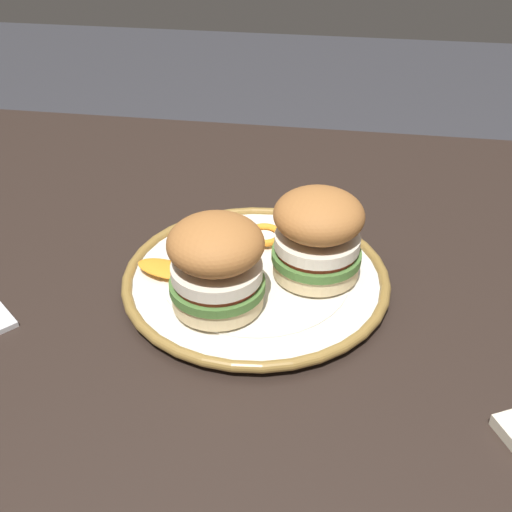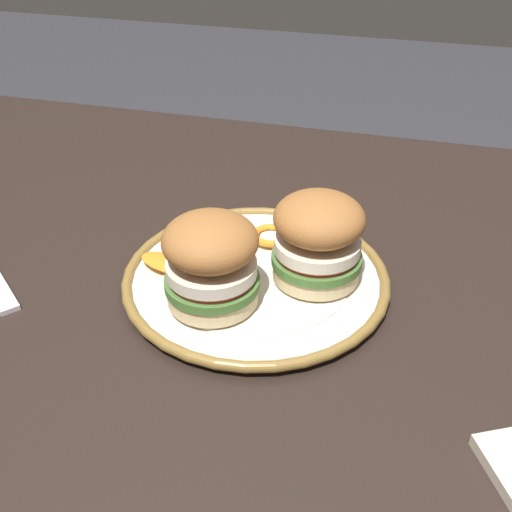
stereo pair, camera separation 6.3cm
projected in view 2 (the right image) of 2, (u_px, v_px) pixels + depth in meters
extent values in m
cube|color=black|center=(215.00, 304.00, 0.71)|extent=(1.23, 0.99, 0.03)
cube|color=black|center=(48.00, 278.00, 1.39)|extent=(0.06, 0.06, 0.73)
cylinder|color=silver|center=(256.00, 281.00, 0.71)|extent=(0.28, 0.28, 0.01)
torus|color=olive|center=(256.00, 276.00, 0.70)|extent=(0.30, 0.30, 0.01)
cylinder|color=silver|center=(256.00, 276.00, 0.70)|extent=(0.21, 0.21, 0.00)
cylinder|color=beige|center=(316.00, 269.00, 0.69)|extent=(0.10, 0.10, 0.02)
cylinder|color=#477033|center=(317.00, 258.00, 0.68)|extent=(0.10, 0.10, 0.01)
cylinder|color=#BC3828|center=(317.00, 252.00, 0.68)|extent=(0.09, 0.09, 0.01)
cylinder|color=silver|center=(318.00, 245.00, 0.67)|extent=(0.09, 0.09, 0.01)
ellipsoid|color=#A36633|center=(319.00, 219.00, 0.65)|extent=(0.14, 0.14, 0.05)
cylinder|color=beige|center=(213.00, 292.00, 0.66)|extent=(0.10, 0.10, 0.02)
cylinder|color=#477033|center=(212.00, 282.00, 0.65)|extent=(0.10, 0.10, 0.01)
cylinder|color=#BC3828|center=(212.00, 275.00, 0.64)|extent=(0.09, 0.09, 0.01)
cylinder|color=silver|center=(211.00, 268.00, 0.64)|extent=(0.09, 0.09, 0.01)
ellipsoid|color=#A36633|center=(210.00, 241.00, 0.62)|extent=(0.14, 0.14, 0.05)
torus|color=orange|center=(271.00, 235.00, 0.76)|extent=(0.06, 0.06, 0.01)
cylinder|color=#F4E5C6|center=(271.00, 237.00, 0.76)|extent=(0.03, 0.03, 0.00)
ellipsoid|color=orange|center=(212.00, 238.00, 0.75)|extent=(0.07, 0.05, 0.01)
ellipsoid|color=orange|center=(168.00, 263.00, 0.71)|extent=(0.08, 0.05, 0.01)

